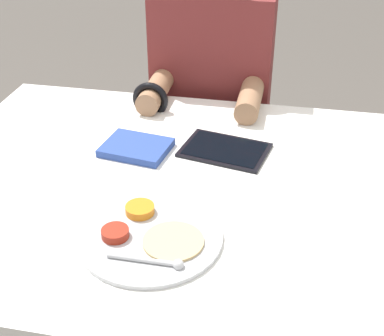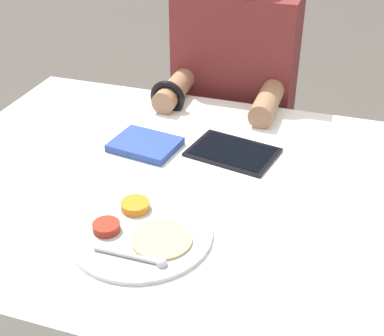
{
  "view_description": "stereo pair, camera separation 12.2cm",
  "coord_description": "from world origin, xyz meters",
  "px_view_note": "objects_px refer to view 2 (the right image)",
  "views": [
    {
      "loc": [
        0.23,
        -1.03,
        1.49
      ],
      "look_at": [
        0.03,
        -0.02,
        0.83
      ],
      "focal_mm": 50.0,
      "sensor_mm": 36.0,
      "label": 1
    },
    {
      "loc": [
        0.35,
        -1.0,
        1.49
      ],
      "look_at": [
        0.03,
        -0.02,
        0.83
      ],
      "focal_mm": 50.0,
      "sensor_mm": 36.0,
      "label": 2
    }
  ],
  "objects_px": {
    "red_notebook": "(145,145)",
    "tablet_device": "(233,152)",
    "person_diner": "(232,131)",
    "thali_tray": "(140,232)"
  },
  "relations": [
    {
      "from": "red_notebook",
      "to": "person_diner",
      "type": "distance_m",
      "value": 0.55
    },
    {
      "from": "red_notebook",
      "to": "tablet_device",
      "type": "bearing_deg",
      "value": 10.66
    },
    {
      "from": "tablet_device",
      "to": "person_diner",
      "type": "bearing_deg",
      "value": 103.66
    },
    {
      "from": "thali_tray",
      "to": "red_notebook",
      "type": "xyz_separation_m",
      "value": [
        -0.13,
        0.34,
        0.0
      ]
    },
    {
      "from": "thali_tray",
      "to": "person_diner",
      "type": "distance_m",
      "value": 0.86
    },
    {
      "from": "thali_tray",
      "to": "person_diner",
      "type": "xyz_separation_m",
      "value": [
        -0.01,
        0.84,
        -0.19
      ]
    },
    {
      "from": "thali_tray",
      "to": "tablet_device",
      "type": "relative_size",
      "value": 1.23
    },
    {
      "from": "red_notebook",
      "to": "tablet_device",
      "type": "relative_size",
      "value": 0.76
    },
    {
      "from": "person_diner",
      "to": "red_notebook",
      "type": "bearing_deg",
      "value": -103.49
    },
    {
      "from": "thali_tray",
      "to": "person_diner",
      "type": "height_order",
      "value": "person_diner"
    }
  ]
}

